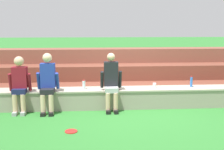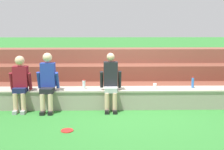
% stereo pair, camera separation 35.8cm
% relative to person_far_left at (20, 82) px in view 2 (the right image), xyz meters
% --- Properties ---
extents(ground_plane, '(80.00, 80.00, 0.00)m').
position_rel_person_far_left_xyz_m(ground_plane, '(2.66, 0.02, -0.73)').
color(ground_plane, '#2D752D').
extents(stone_seating_wall, '(8.45, 0.57, 0.49)m').
position_rel_person_far_left_xyz_m(stone_seating_wall, '(2.66, 0.28, -0.47)').
color(stone_seating_wall, gray).
rests_on(stone_seating_wall, ground).
extents(brick_bleachers, '(12.30, 2.16, 1.31)m').
position_rel_person_far_left_xyz_m(brick_bleachers, '(2.66, 2.03, -0.22)').
color(brick_bleachers, brown).
rests_on(brick_bleachers, ground).
extents(person_far_left, '(0.52, 0.48, 1.34)m').
position_rel_person_far_left_xyz_m(person_far_left, '(0.00, 0.00, 0.00)').
color(person_far_left, '#DBAD89').
rests_on(person_far_left, ground).
extents(person_left_of_center, '(0.52, 0.56, 1.41)m').
position_rel_person_far_left_xyz_m(person_left_of_center, '(0.65, -0.01, 0.02)').
color(person_left_of_center, beige).
rests_on(person_left_of_center, ground).
extents(person_center, '(0.52, 0.54, 1.40)m').
position_rel_person_far_left_xyz_m(person_center, '(2.16, 0.04, 0.01)').
color(person_center, '#DBAD89').
rests_on(person_center, ground).
extents(water_bottle_mid_left, '(0.07, 0.07, 0.23)m').
position_rel_person_far_left_xyz_m(water_bottle_mid_left, '(1.50, 0.26, -0.13)').
color(water_bottle_mid_left, silver).
rests_on(water_bottle_mid_left, stone_seating_wall).
extents(water_bottle_near_right, '(0.06, 0.06, 0.28)m').
position_rel_person_far_left_xyz_m(water_bottle_near_right, '(4.25, 0.33, -0.11)').
color(water_bottle_near_right, blue).
rests_on(water_bottle_near_right, stone_seating_wall).
extents(plastic_cup_middle, '(0.09, 0.09, 0.13)m').
position_rel_person_far_left_xyz_m(plastic_cup_middle, '(3.28, 0.27, -0.17)').
color(plastic_cup_middle, white).
rests_on(plastic_cup_middle, stone_seating_wall).
extents(frisbee, '(0.25, 0.25, 0.02)m').
position_rel_person_far_left_xyz_m(frisbee, '(1.28, -1.33, -0.72)').
color(frisbee, red).
rests_on(frisbee, ground).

